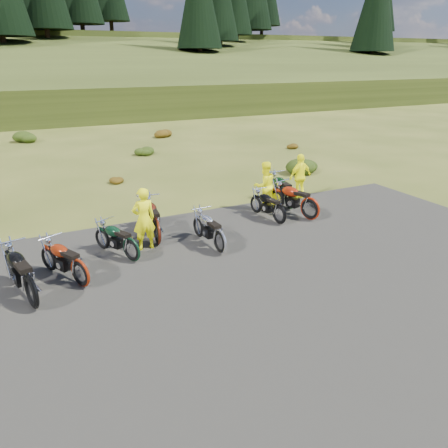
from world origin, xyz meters
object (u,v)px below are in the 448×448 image
motorcycle_3 (220,254)px  motorcycle_7 (289,209)px  person_middle (144,220)px  motorcycle_0 (35,309)px

motorcycle_3 → motorcycle_7: size_ratio=0.92×
motorcycle_7 → motorcycle_3: bearing=127.6°
motorcycle_7 → person_middle: (-5.85, -1.16, 0.93)m
motorcycle_0 → person_middle: bearing=-70.9°
motorcycle_3 → person_middle: 2.40m
motorcycle_0 → person_middle: person_middle is taller
motorcycle_0 → motorcycle_7: 9.60m
person_middle → motorcycle_0: bearing=30.0°
motorcycle_3 → motorcycle_0: bearing=95.7°
person_middle → motorcycle_3: bearing=143.1°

